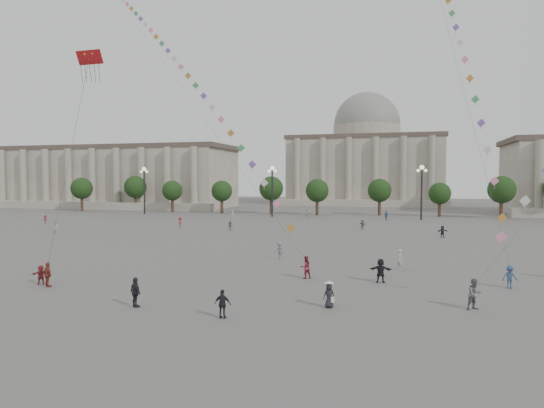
# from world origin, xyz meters

# --- Properties ---
(ground) EXTENTS (360.00, 360.00, 0.00)m
(ground) POSITION_xyz_m (0.00, 0.00, 0.00)
(ground) COLOR #595654
(ground) RESTS_ON ground
(hall_west) EXTENTS (84.00, 26.22, 17.20)m
(hall_west) POSITION_xyz_m (-75.00, 93.89, 8.43)
(hall_west) COLOR gray
(hall_west) RESTS_ON ground
(hall_central) EXTENTS (48.30, 34.30, 35.50)m
(hall_central) POSITION_xyz_m (0.00, 129.22, 14.23)
(hall_central) COLOR gray
(hall_central) RESTS_ON ground
(tree_row) EXTENTS (137.12, 5.12, 8.00)m
(tree_row) POSITION_xyz_m (0.00, 78.00, 5.39)
(tree_row) COLOR #3A281D
(tree_row) RESTS_ON ground
(lamp_post_far_west) EXTENTS (2.00, 0.90, 10.65)m
(lamp_post_far_west) POSITION_xyz_m (-45.00, 70.00, 7.35)
(lamp_post_far_west) COLOR #262628
(lamp_post_far_west) RESTS_ON ground
(lamp_post_mid_west) EXTENTS (2.00, 0.90, 10.65)m
(lamp_post_mid_west) POSITION_xyz_m (-15.00, 70.00, 7.35)
(lamp_post_mid_west) COLOR #262628
(lamp_post_mid_west) RESTS_ON ground
(lamp_post_mid_east) EXTENTS (2.00, 0.90, 10.65)m
(lamp_post_mid_east) POSITION_xyz_m (15.00, 70.00, 7.35)
(lamp_post_mid_east) COLOR #262628
(lamp_post_mid_east) RESTS_ON ground
(person_crowd_0) EXTENTS (1.13, 1.01, 1.84)m
(person_crowd_0) POSITION_xyz_m (8.45, 68.00, 0.92)
(person_crowd_0) COLOR #385F7E
(person_crowd_0) RESTS_ON ground
(person_crowd_1) EXTENTS (1.18, 1.13, 1.92)m
(person_crowd_1) POSITION_xyz_m (-37.81, 32.21, 0.96)
(person_crowd_1) COLOR silver
(person_crowd_1) RESTS_ON ground
(person_crowd_2) EXTENTS (0.75, 1.09, 1.54)m
(person_crowd_2) POSITION_xyz_m (-49.96, 44.32, 0.77)
(person_crowd_2) COLOR maroon
(person_crowd_2) RESTS_ON ground
(person_crowd_3) EXTENTS (1.75, 0.61, 1.87)m
(person_crowd_3) POSITION_xyz_m (9.96, 9.84, 0.94)
(person_crowd_3) COLOR black
(person_crowd_3) RESTS_ON ground
(person_crowd_4) EXTENTS (1.69, 1.51, 1.86)m
(person_crowd_4) POSITION_xyz_m (-6.98, 67.45, 0.93)
(person_crowd_4) COLOR #B2B2AD
(person_crowd_4) RESTS_ON ground
(person_crowd_6) EXTENTS (1.23, 0.94, 1.69)m
(person_crowd_6) POSITION_xyz_m (-0.34, 18.72, 0.84)
(person_crowd_6) COLOR slate
(person_crowd_6) RESTS_ON ground
(person_crowd_9) EXTENTS (1.59, 0.99, 1.63)m
(person_crowd_9) POSITION_xyz_m (16.82, 41.41, 0.82)
(person_crowd_9) COLOR black
(person_crowd_9) RESTS_ON ground
(person_crowd_10) EXTENTS (0.47, 0.64, 1.63)m
(person_crowd_10) POSITION_xyz_m (-21.69, 64.16, 0.81)
(person_crowd_10) COLOR beige
(person_crowd_10) RESTS_ON ground
(person_crowd_12) EXTENTS (1.36, 1.22, 1.50)m
(person_crowd_12) POSITION_xyz_m (5.40, 49.53, 0.75)
(person_crowd_12) COLOR #5E5E63
(person_crowd_12) RESTS_ON ground
(person_crowd_13) EXTENTS (0.78, 0.75, 1.80)m
(person_crowd_13) POSITION_xyz_m (11.36, 15.79, 0.90)
(person_crowd_13) COLOR #BABAB6
(person_crowd_13) RESTS_ON ground
(person_crowd_16) EXTENTS (0.91, 0.43, 1.52)m
(person_crowd_16) POSITION_xyz_m (-14.36, 42.56, 0.76)
(person_crowd_16) COLOR #58595D
(person_crowd_16) RESTS_ON ground
(person_crowd_17) EXTENTS (0.97, 1.31, 1.81)m
(person_crowd_17) POSITION_xyz_m (-23.38, 43.68, 0.91)
(person_crowd_17) COLOR maroon
(person_crowd_17) RESTS_ON ground
(tourist_0) EXTENTS (1.18, 0.89, 1.86)m
(tourist_0) POSITION_xyz_m (-13.75, 1.80, 0.93)
(tourist_0) COLOR brown
(tourist_0) RESTS_ON ground
(tourist_1) EXTENTS (1.19, 0.97, 1.89)m
(tourist_1) POSITION_xyz_m (-4.47, -1.53, 0.94)
(tourist_1) COLOR #232328
(tourist_1) RESTS_ON ground
(tourist_2) EXTENTS (1.38, 1.14, 1.48)m
(tourist_2) POSITION_xyz_m (-14.91, 2.44, 0.74)
(tourist_2) COLOR maroon
(tourist_2) RESTS_ON ground
(tourist_4) EXTENTS (0.99, 0.44, 1.66)m
(tourist_4) POSITION_xyz_m (1.64, -2.36, 0.83)
(tourist_4) COLOR black
(tourist_4) RESTS_ON ground
(kite_flyer_0) EXTENTS (1.13, 1.09, 1.83)m
(kite_flyer_0) POSITION_xyz_m (4.07, 9.86, 0.92)
(kite_flyer_0) COLOR maroon
(kite_flyer_0) RESTS_ON ground
(kite_flyer_1) EXTENTS (1.18, 0.81, 1.69)m
(kite_flyer_1) POSITION_xyz_m (19.18, 10.30, 0.84)
(kite_flyer_1) COLOR navy
(kite_flyer_1) RESTS_ON ground
(kite_flyer_2) EXTENTS (1.17, 1.10, 1.91)m
(kite_flyer_2) POSITION_xyz_m (15.87, 3.44, 0.96)
(kite_flyer_2) COLOR #5D5C61
(kite_flyer_2) RESTS_ON ground
(hat_person) EXTENTS (0.88, 0.78, 1.69)m
(hat_person) POSITION_xyz_m (7.20, 1.53, 0.82)
(hat_person) COLOR black
(hat_person) RESTS_ON ground
(dragon_kite) EXTENTS (2.22, 1.97, 16.60)m
(dragon_kite) POSITION_xyz_m (-12.23, 5.12, 16.67)
(dragon_kite) COLOR #AE1216
(dragon_kite) RESTS_ON ground
(kite_train_west) EXTENTS (42.58, 36.76, 70.74)m
(kite_train_west) POSITION_xyz_m (-18.33, 29.41, 24.26)
(kite_train_west) COLOR #3F3F3F
(kite_train_west) RESTS_ON ground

